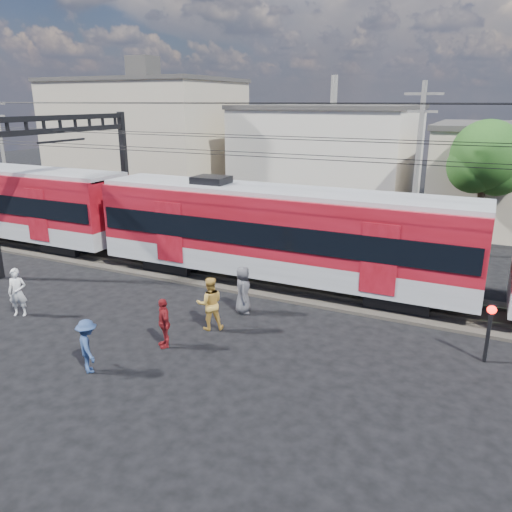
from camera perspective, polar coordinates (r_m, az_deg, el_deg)
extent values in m
plane|color=black|center=(16.07, -14.49, -11.47)|extent=(120.00, 120.00, 0.00)
cube|color=#2D2823|center=(22.16, -1.35, -2.54)|extent=(70.00, 3.40, 0.12)
cube|color=#59544C|center=(21.49, -2.25, -2.85)|extent=(70.00, 0.12, 0.12)
cube|color=#59544C|center=(22.75, -0.51, -1.68)|extent=(70.00, 0.12, 0.12)
cube|color=black|center=(27.85, -20.17, 1.18)|extent=(2.40, 2.20, 0.70)
cube|color=#93959A|center=(31.46, -26.95, 3.62)|extent=(16.00, 3.00, 0.90)
cube|color=black|center=(23.75, -8.89, -0.63)|extent=(2.40, 2.20, 0.70)
cube|color=black|center=(20.14, 16.16, -4.46)|extent=(2.40, 2.20, 0.70)
cube|color=#93959A|center=(21.16, 2.60, -0.41)|extent=(16.00, 3.00, 0.90)
cube|color=maroon|center=(20.72, 2.66, 3.94)|extent=(16.00, 3.00, 2.40)
cube|color=black|center=(20.78, 2.65, 3.27)|extent=(15.68, 3.08, 0.95)
cube|color=#93959A|center=(20.47, 2.71, 7.35)|extent=(16.00, 2.60, 0.25)
cube|color=black|center=(30.44, -14.73, 9.05)|extent=(0.30, 0.30, 7.00)
cube|color=black|center=(26.88, -21.56, 14.49)|extent=(0.25, 9.30, 0.25)
cube|color=black|center=(26.90, -21.42, 13.22)|extent=(0.25, 9.30, 0.25)
cylinder|color=black|center=(20.33, -2.36, 11.41)|extent=(70.00, 0.03, 0.03)
cylinder|color=black|center=(21.57, -0.60, 11.77)|extent=(70.00, 0.03, 0.03)
cylinder|color=black|center=(20.27, -2.39, 13.38)|extent=(70.00, 0.03, 0.03)
cylinder|color=black|center=(21.51, -0.61, 13.63)|extent=(70.00, 0.03, 0.03)
cylinder|color=black|center=(17.78, -6.81, 16.93)|extent=(70.00, 0.03, 0.03)
cylinder|color=black|center=(24.02, 2.43, 17.10)|extent=(70.00, 0.03, 0.03)
cube|color=tan|center=(43.63, -12.30, 12.88)|extent=(14.00, 10.00, 9.00)
cube|color=#3F3D3A|center=(43.54, -12.71, 18.99)|extent=(14.28, 10.20, 0.30)
cube|color=beige|center=(39.51, 8.59, 11.20)|extent=(12.00, 12.00, 7.00)
cube|color=#3F3D3A|center=(39.30, 8.84, 16.49)|extent=(12.24, 12.24, 0.30)
cylinder|color=slate|center=(26.05, 17.87, 9.14)|extent=(0.24, 0.24, 8.50)
cube|color=slate|center=(25.84, 18.65, 17.16)|extent=(1.80, 0.12, 0.12)
cube|color=slate|center=(25.84, 18.47, 15.40)|extent=(1.40, 0.12, 0.12)
cylinder|color=slate|center=(40.04, -26.95, 10.35)|extent=(0.24, 0.24, 8.00)
cylinder|color=#382619|center=(29.16, 24.14, 4.68)|extent=(0.36, 0.36, 3.92)
sphere|color=#1B4012|center=(28.74, 24.87, 10.39)|extent=(3.64, 3.64, 3.64)
sphere|color=#1B4012|center=(29.11, 25.89, 8.94)|extent=(2.80, 2.80, 2.80)
imported|color=silver|center=(20.23, -25.60, -3.76)|extent=(0.78, 0.68, 1.80)
imported|color=gold|center=(17.23, -5.29, -5.42)|extent=(1.16, 1.12, 1.89)
imported|color=navy|center=(15.43, -18.67, -9.72)|extent=(1.20, 1.11, 1.62)
imported|color=maroon|center=(16.31, -10.49, -7.50)|extent=(0.98, 0.95, 1.65)
imported|color=#444448|center=(18.49, -1.50, -3.89)|extent=(0.91, 1.04, 1.80)
cylinder|color=black|center=(16.61, 24.99, -8.21)|extent=(0.12, 0.12, 1.77)
sphere|color=#FF140C|center=(16.29, 25.36, -5.54)|extent=(0.28, 0.28, 0.28)
cube|color=black|center=(16.29, 25.36, -5.54)|extent=(0.25, 0.06, 0.34)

